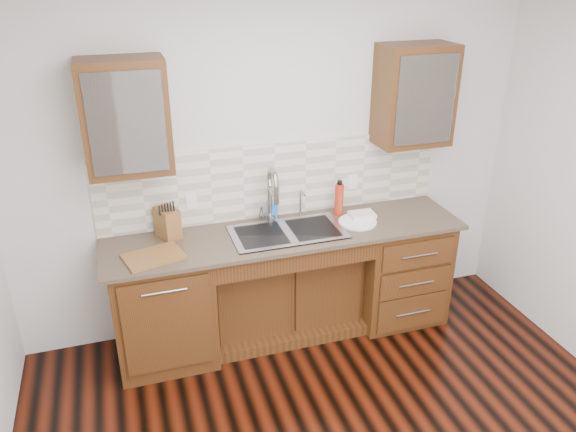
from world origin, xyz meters
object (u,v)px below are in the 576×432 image
object	(u,v)px
cutting_board	(154,257)
knife_block	(168,223)
soap_bottle	(272,210)
water_bottle	(339,200)
plate	(358,222)

from	to	relation	value
cutting_board	knife_block	bearing A→B (deg)	65.52
soap_bottle	cutting_board	distance (m)	1.00
water_bottle	knife_block	distance (m)	1.33
plate	soap_bottle	bearing A→B (deg)	157.69
knife_block	cutting_board	size ratio (longest dim) A/B	0.57
plate	cutting_board	world-z (taller)	cutting_board
soap_bottle	water_bottle	size ratio (longest dim) A/B	0.64
soap_bottle	cutting_board	xyz separation A→B (m)	(-0.94, -0.34, -0.07)
water_bottle	plate	size ratio (longest dim) A/B	0.87
water_bottle	knife_block	bearing A→B (deg)	179.29
plate	cutting_board	distance (m)	1.55
soap_bottle	plate	bearing A→B (deg)	-1.21
water_bottle	plate	bearing A→B (deg)	-66.83
soap_bottle	water_bottle	world-z (taller)	water_bottle
knife_block	cutting_board	bearing A→B (deg)	-137.41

